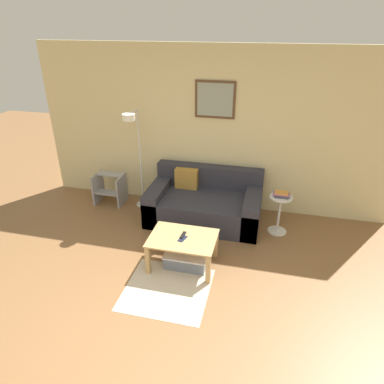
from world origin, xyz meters
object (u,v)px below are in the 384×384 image
object	(u,v)px
coffee_table	(183,243)
book_stack	(282,194)
couch	(205,203)
storage_bin	(187,258)
side_table	(279,211)
cell_phone	(183,239)
floor_lamp	(135,147)
remote_control	(183,235)
step_stool	(110,188)

from	to	relation	value
coffee_table	book_stack	bearing A→B (deg)	42.90
couch	storage_bin	xyz separation A→B (m)	(0.01, -1.18, -0.17)
coffee_table	side_table	distance (m)	1.58
couch	coffee_table	world-z (taller)	couch
coffee_table	cell_phone	xyz separation A→B (m)	(0.01, -0.03, 0.08)
storage_bin	side_table	size ratio (longest dim) A/B	0.93
couch	floor_lamp	distance (m)	1.38
storage_bin	couch	bearing A→B (deg)	90.51
coffee_table	couch	bearing A→B (deg)	88.39
cell_phone	storage_bin	bearing A→B (deg)	67.36
remote_control	book_stack	bearing A→B (deg)	45.93
side_table	coffee_table	bearing A→B (deg)	-137.43
step_stool	couch	bearing A→B (deg)	-4.85
cell_phone	floor_lamp	bearing A→B (deg)	147.16
side_table	book_stack	size ratio (longest dim) A/B	2.50
book_stack	step_stool	size ratio (longest dim) A/B	0.46
couch	book_stack	bearing A→B (deg)	-5.87
coffee_table	book_stack	xyz separation A→B (m)	(1.17, 1.08, 0.28)
floor_lamp	coffee_table	bearing A→B (deg)	-48.56
storage_bin	floor_lamp	world-z (taller)	floor_lamp
remote_control	step_stool	world-z (taller)	step_stool
floor_lamp	remote_control	world-z (taller)	floor_lamp
storage_bin	floor_lamp	xyz separation A→B (m)	(-1.11, 1.19, 1.01)
floor_lamp	storage_bin	bearing A→B (deg)	-47.02
side_table	step_stool	distance (m)	2.83
step_stool	floor_lamp	bearing A→B (deg)	-13.19
coffee_table	storage_bin	size ratio (longest dim) A/B	1.52
side_table	remote_control	xyz separation A→B (m)	(-1.17, -1.04, 0.08)
couch	remote_control	xyz separation A→B (m)	(-0.04, -1.17, 0.16)
side_table	storage_bin	bearing A→B (deg)	-136.75
floor_lamp	cell_phone	size ratio (longest dim) A/B	11.71
coffee_table	step_stool	bearing A→B (deg)	140.77
couch	coffee_table	xyz separation A→B (m)	(-0.03, -1.20, 0.07)
side_table	remote_control	world-z (taller)	side_table
floor_lamp	remote_control	distance (m)	1.72
couch	cell_phone	xyz separation A→B (m)	(-0.03, -1.23, 0.16)
storage_bin	cell_phone	bearing A→B (deg)	-128.88
floor_lamp	cell_phone	distance (m)	1.77
coffee_table	remote_control	world-z (taller)	remote_control
remote_control	floor_lamp	bearing A→B (deg)	136.23
storage_bin	side_table	xyz separation A→B (m)	(1.12, 1.06, 0.26)
remote_control	step_stool	bearing A→B (deg)	145.53
couch	storage_bin	bearing A→B (deg)	-89.49
remote_control	step_stool	xyz separation A→B (m)	(-1.64, 1.31, -0.15)
storage_bin	remote_control	xyz separation A→B (m)	(-0.05, 0.02, 0.33)
book_stack	remote_control	size ratio (longest dim) A/B	1.56
couch	floor_lamp	bearing A→B (deg)	179.65
couch	side_table	bearing A→B (deg)	-6.47
side_table	remote_control	bearing A→B (deg)	-138.54
couch	floor_lamp	xyz separation A→B (m)	(-1.10, 0.01, 0.84)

